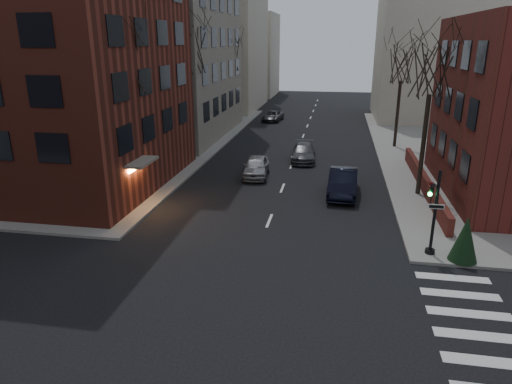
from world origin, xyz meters
TOP-DOWN VIEW (x-y plane):
  - ground at (0.00, 0.00)m, footprint 160.00×160.00m
  - sidewalk_far_left at (-29.00, 30.00)m, footprint 44.00×44.00m
  - building_left_brick at (-15.50, 16.50)m, footprint 15.00×15.00m
  - low_wall_right at (9.30, 19.00)m, footprint 0.35×16.00m
  - building_distant_la at (-15.00, 55.00)m, footprint 14.00×16.00m
  - building_distant_ra at (15.00, 50.00)m, footprint 14.00×14.00m
  - building_distant_lb at (-13.00, 72.00)m, footprint 10.00×12.00m
  - traffic_signal at (7.94, 8.99)m, footprint 0.76×0.44m
  - tree_left_a at (-8.80, 14.00)m, footprint 4.18×4.18m
  - tree_left_b at (-8.80, 26.00)m, footprint 4.40×4.40m
  - tree_left_c at (-8.80, 40.00)m, footprint 3.96×3.96m
  - tree_right_a at (8.80, 18.00)m, footprint 3.96×3.96m
  - tree_right_b at (8.80, 32.00)m, footprint 3.74×3.74m
  - streetlamp_near at (-8.20, 22.00)m, footprint 0.36×0.36m
  - streetlamp_far at (-8.20, 42.00)m, footprint 0.36×0.36m
  - parked_sedan at (4.00, 17.24)m, footprint 1.96×5.14m
  - car_lane_silver at (-2.26, 20.49)m, footprint 2.12×4.51m
  - car_lane_gray at (0.80, 25.66)m, footprint 2.19×4.87m
  - car_lane_far at (-4.50, 44.67)m, footprint 2.49×4.61m
  - sandwich_board at (9.55, 17.15)m, footprint 0.55×0.69m
  - evergreen_shrub at (9.30, 8.50)m, footprint 1.58×1.58m

SIDE VIEW (x-z plane):
  - ground at x=0.00m, z-range 0.00..0.00m
  - sidewalk_far_left at x=-29.00m, z-range 0.00..0.15m
  - car_lane_far at x=-4.50m, z-range 0.00..1.23m
  - sandwich_board at x=9.55m, z-range 0.15..1.14m
  - low_wall_right at x=9.30m, z-range 0.15..1.15m
  - car_lane_gray at x=0.80m, z-range 0.00..1.39m
  - car_lane_silver at x=-2.26m, z-range 0.00..1.49m
  - parked_sedan at x=4.00m, z-range 0.00..1.67m
  - evergreen_shrub at x=9.30m, z-range 0.15..2.23m
  - traffic_signal at x=7.94m, z-range -0.09..3.91m
  - streetlamp_near at x=-8.20m, z-range 1.10..7.38m
  - streetlamp_far at x=-8.20m, z-range 1.10..7.38m
  - building_distant_lb at x=-13.00m, z-range 0.00..14.00m
  - tree_right_b at x=8.80m, z-range 3.00..12.18m
  - building_distant_ra at x=15.00m, z-range 0.00..16.00m
  - tree_left_c at x=-8.80m, z-range 3.17..12.89m
  - tree_right_a at x=8.80m, z-range 3.17..12.89m
  - tree_left_a at x=-8.80m, z-range 3.34..13.60m
  - tree_left_b at x=-8.80m, z-range 3.51..14.31m
  - building_left_brick at x=-15.50m, z-range 0.00..18.00m
  - building_distant_la at x=-15.00m, z-range 0.00..18.00m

